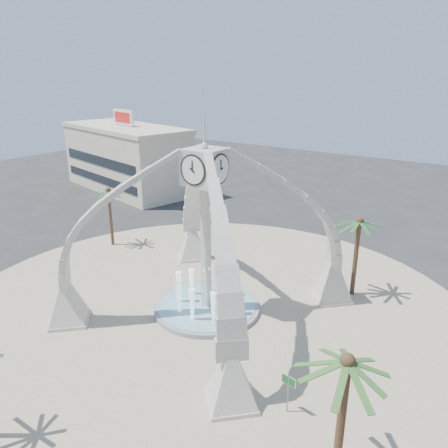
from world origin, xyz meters
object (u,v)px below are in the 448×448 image
Objects in this scene: clock_tower at (206,230)px; fountain at (207,307)px; palm_north at (359,222)px; palm_east at (348,363)px; palm_west at (108,191)px; street_sign at (288,385)px.

clock_tower is 2.24× the size of fountain.
fountain is 13.37m from palm_north.
palm_north is at bearing 107.41° from palm_east.
fountain is at bearing -16.78° from palm_west.
street_sign is at bearing -31.00° from fountain.
fountain is at bearing 90.00° from clock_tower.
clock_tower reaches higher than palm_north.
palm_north reaches higher than street_sign.
palm_north is at bearing 106.53° from street_sign.
street_sign is (9.88, -5.94, -4.75)m from clock_tower.
street_sign is at bearing -83.26° from palm_north.
palm_west is at bearing 163.22° from fountain.
palm_east is 0.95× the size of palm_north.
palm_west is at bearing 163.22° from clock_tower.
palm_east is 2.77× the size of street_sign.
fountain is 11.62m from street_sign.
palm_east is 17.48m from palm_north.
clock_tower is 2.67× the size of palm_east.
palm_east is 32.04m from palm_west.
palm_north is at bearing 47.20° from clock_tower.
clock_tower is 11.98m from palm_north.
clock_tower is at bearing 149.47° from palm_east.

